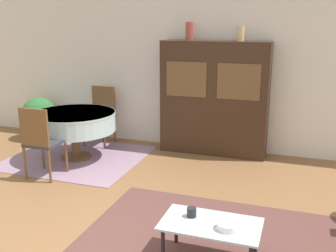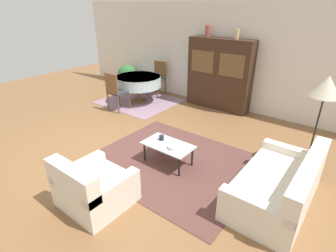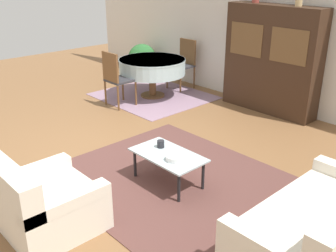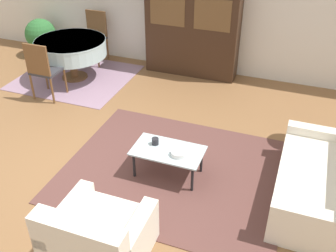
# 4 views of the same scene
# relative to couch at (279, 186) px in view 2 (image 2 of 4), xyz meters

# --- Properties ---
(ground_plane) EXTENTS (14.00, 14.00, 0.00)m
(ground_plane) POSITION_rel_couch_xyz_m (-2.87, -0.47, -0.28)
(ground_plane) COLOR brown
(wall_back) EXTENTS (10.00, 0.06, 2.70)m
(wall_back) POSITION_rel_couch_xyz_m (-2.87, 3.16, 1.07)
(wall_back) COLOR silver
(wall_back) RESTS_ON ground_plane
(area_rug) EXTENTS (2.87, 2.37, 0.01)m
(area_rug) POSITION_rel_couch_xyz_m (-1.82, -0.08, -0.28)
(area_rug) COLOR brown
(area_rug) RESTS_ON ground_plane
(dining_rug) EXTENTS (2.07, 1.87, 0.01)m
(dining_rug) POSITION_rel_couch_xyz_m (-4.56, 1.91, -0.28)
(dining_rug) COLOR gray
(dining_rug) RESTS_ON ground_plane
(couch) EXTENTS (0.94, 1.75, 0.81)m
(couch) POSITION_rel_couch_xyz_m (0.00, 0.00, 0.00)
(couch) COLOR silver
(couch) RESTS_ON ground_plane
(armchair) EXTENTS (0.91, 0.88, 0.78)m
(armchair) POSITION_rel_couch_xyz_m (-2.07, -1.66, 0.00)
(armchair) COLOR silver
(armchair) RESTS_ON ground_plane
(coffee_table) EXTENTS (0.90, 0.51, 0.38)m
(coffee_table) POSITION_rel_couch_xyz_m (-1.89, -0.17, 0.07)
(coffee_table) COLOR black
(coffee_table) RESTS_ON area_rug
(display_cabinet) EXTENTS (1.74, 0.41, 1.85)m
(display_cabinet) POSITION_rel_couch_xyz_m (-2.55, 2.90, 0.64)
(display_cabinet) COLOR #382316
(display_cabinet) RESTS_ON ground_plane
(dining_table) EXTENTS (1.30, 1.30, 0.75)m
(dining_table) POSITION_rel_couch_xyz_m (-4.57, 1.90, 0.33)
(dining_table) COLOR brown
(dining_table) RESTS_ON dining_rug
(dining_chair_near) EXTENTS (0.44, 0.44, 1.01)m
(dining_chair_near) POSITION_rel_couch_xyz_m (-4.57, 1.02, 0.30)
(dining_chair_near) COLOR brown
(dining_chair_near) RESTS_ON dining_rug
(dining_chair_far) EXTENTS (0.44, 0.44, 1.01)m
(dining_chair_far) POSITION_rel_couch_xyz_m (-4.57, 2.77, 0.30)
(dining_chair_far) COLOR brown
(dining_chair_far) RESTS_ON dining_rug
(floor_lamp) EXTENTS (0.46, 0.46, 1.65)m
(floor_lamp) POSITION_rel_couch_xyz_m (0.12, 1.28, 1.15)
(floor_lamp) COLOR black
(floor_lamp) RESTS_ON ground_plane
(cup) EXTENTS (0.09, 0.09, 0.09)m
(cup) POSITION_rel_couch_xyz_m (-2.08, -0.11, 0.15)
(cup) COLOR #232328
(cup) RESTS_ON coffee_table
(bowl) EXTENTS (0.20, 0.20, 0.06)m
(bowl) POSITION_rel_couch_xyz_m (-1.72, -0.22, 0.14)
(bowl) COLOR white
(bowl) RESTS_ON coffee_table
(vase_tall) EXTENTS (0.12, 0.12, 0.29)m
(vase_tall) POSITION_rel_couch_xyz_m (-2.99, 2.90, 1.71)
(vase_tall) COLOR #9E4238
(vase_tall) RESTS_ON display_cabinet
(vase_short) EXTENTS (0.11, 0.11, 0.23)m
(vase_short) POSITION_rel_couch_xyz_m (-2.17, 2.90, 1.68)
(vase_short) COLOR tan
(vase_short) RESTS_ON display_cabinet
(potted_plant) EXTENTS (0.65, 0.65, 0.78)m
(potted_plant) POSITION_rel_couch_xyz_m (-5.81, 2.65, 0.16)
(potted_plant) COLOR #93664C
(potted_plant) RESTS_ON ground_plane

